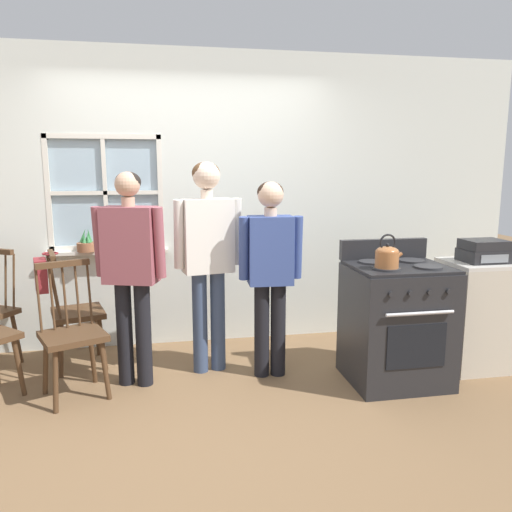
# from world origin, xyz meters

# --- Properties ---
(ground_plane) EXTENTS (16.00, 16.00, 0.00)m
(ground_plane) POSITION_xyz_m (0.00, 0.00, 0.00)
(ground_plane) COLOR brown
(wall_back) EXTENTS (6.40, 0.16, 2.70)m
(wall_back) POSITION_xyz_m (0.03, 1.40, 1.34)
(wall_back) COLOR silver
(wall_back) RESTS_ON ground_plane
(chair_by_window) EXTENTS (0.50, 0.51, 0.99)m
(chair_by_window) POSITION_xyz_m (-1.00, 0.92, 0.46)
(chair_by_window) COLOR #4C331E
(chair_by_window) RESTS_ON ground_plane
(chair_center_cluster) EXTENTS (0.54, 0.53, 0.99)m
(chair_center_cluster) POSITION_xyz_m (-0.93, 0.35, 0.46)
(chair_center_cluster) COLOR #4C331E
(chair_center_cluster) RESTS_ON ground_plane
(person_elderly_left) EXTENTS (0.55, 0.32, 1.63)m
(person_elderly_left) POSITION_xyz_m (-0.50, 0.48, 0.97)
(person_elderly_left) COLOR black
(person_elderly_left) RESTS_ON ground_plane
(person_teen_center) EXTENTS (0.55, 0.28, 1.70)m
(person_teen_center) POSITION_xyz_m (0.09, 0.64, 1.04)
(person_teen_center) COLOR #384766
(person_teen_center) RESTS_ON ground_plane
(person_adult_right) EXTENTS (0.50, 0.23, 1.55)m
(person_adult_right) POSITION_xyz_m (0.56, 0.46, 0.93)
(person_adult_right) COLOR black
(person_adult_right) RESTS_ON ground_plane
(stove) EXTENTS (0.73, 0.68, 1.08)m
(stove) POSITION_xyz_m (1.50, 0.18, 0.47)
(stove) COLOR #232326
(stove) RESTS_ON ground_plane
(kettle) EXTENTS (0.21, 0.17, 0.25)m
(kettle) POSITION_xyz_m (1.33, 0.04, 1.02)
(kettle) COLOR #A86638
(kettle) RESTS_ON stove
(potted_plant) EXTENTS (0.17, 0.17, 0.21)m
(potted_plant) POSITION_xyz_m (-0.93, 1.31, 0.98)
(potted_plant) COLOR #935B3D
(potted_plant) RESTS_ON wall_back
(handbag) EXTENTS (0.23, 0.24, 0.31)m
(handbag) POSITION_xyz_m (-1.22, 0.86, 0.81)
(handbag) COLOR maroon
(handbag) RESTS_ON chair_by_window
(side_counter) EXTENTS (0.55, 0.50, 0.90)m
(side_counter) POSITION_xyz_m (2.29, 0.32, 0.45)
(side_counter) COLOR beige
(side_counter) RESTS_ON ground_plane
(stereo) EXTENTS (0.34, 0.29, 0.18)m
(stereo) POSITION_xyz_m (2.29, 0.30, 0.99)
(stereo) COLOR #232326
(stereo) RESTS_ON side_counter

